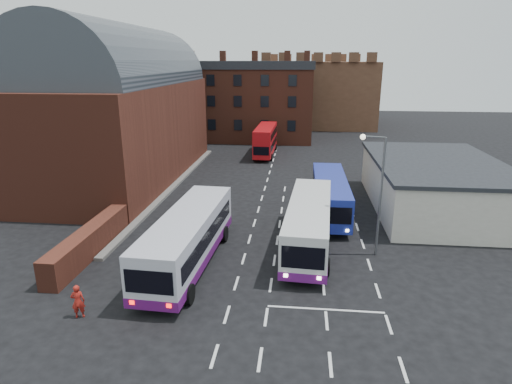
# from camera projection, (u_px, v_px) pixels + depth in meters

# --- Properties ---
(ground) EXTENTS (180.00, 180.00, 0.00)m
(ground) POSITION_uv_depth(u_px,v_px,m) (238.00, 277.00, 25.45)
(ground) COLOR black
(railway_station) EXTENTS (12.00, 28.00, 16.00)m
(railway_station) POSITION_uv_depth(u_px,v_px,m) (120.00, 107.00, 44.70)
(railway_station) COLOR #602B1E
(railway_station) RESTS_ON ground
(forecourt_wall) EXTENTS (1.20, 10.00, 1.80)m
(forecourt_wall) POSITION_uv_depth(u_px,v_px,m) (89.00, 242.00, 28.11)
(forecourt_wall) COLOR #602B1E
(forecourt_wall) RESTS_ON ground
(cream_building) EXTENTS (10.40, 16.40, 4.25)m
(cream_building) POSITION_uv_depth(u_px,v_px,m) (435.00, 184.00, 36.60)
(cream_building) COLOR beige
(cream_building) RESTS_ON ground
(brick_terrace) EXTENTS (22.00, 10.00, 11.00)m
(brick_terrace) POSITION_uv_depth(u_px,v_px,m) (242.00, 105.00, 68.12)
(brick_terrace) COLOR brown
(brick_terrace) RESTS_ON ground
(castle_keep) EXTENTS (22.00, 22.00, 12.00)m
(castle_keep) POSITION_uv_depth(u_px,v_px,m) (315.00, 93.00, 85.77)
(castle_keep) COLOR brown
(castle_keep) RESTS_ON ground
(bus_white_outbound) EXTENTS (3.57, 12.42, 3.35)m
(bus_white_outbound) POSITION_uv_depth(u_px,v_px,m) (188.00, 235.00, 26.37)
(bus_white_outbound) COLOR silver
(bus_white_outbound) RESTS_ON ground
(bus_white_inbound) EXTENTS (3.59, 12.01, 3.23)m
(bus_white_inbound) POSITION_uv_depth(u_px,v_px,m) (309.00, 221.00, 28.86)
(bus_white_inbound) COLOR silver
(bus_white_inbound) RESTS_ON ground
(bus_blue) EXTENTS (2.89, 11.27, 3.07)m
(bus_blue) POSITION_uv_depth(u_px,v_px,m) (330.00, 193.00, 35.21)
(bus_blue) COLOR navy
(bus_blue) RESTS_ON ground
(bus_red_double) EXTENTS (2.64, 9.82, 3.91)m
(bus_red_double) POSITION_uv_depth(u_px,v_px,m) (265.00, 140.00, 57.14)
(bus_red_double) COLOR red
(bus_red_double) RESTS_ON ground
(street_lamp) EXTENTS (1.57, 0.62, 7.95)m
(street_lamp) POSITION_uv_depth(u_px,v_px,m) (377.00, 185.00, 26.98)
(street_lamp) COLOR #5A5C60
(street_lamp) RESTS_ON ground
(pedestrian_red) EXTENTS (0.75, 0.60, 1.79)m
(pedestrian_red) POSITION_uv_depth(u_px,v_px,m) (78.00, 301.00, 21.18)
(pedestrian_red) COLOR #A51E16
(pedestrian_red) RESTS_ON ground
(pedestrian_beige) EXTENTS (0.80, 0.64, 1.58)m
(pedestrian_beige) POSITION_uv_depth(u_px,v_px,m) (134.00, 291.00, 22.33)
(pedestrian_beige) COLOR #BEA792
(pedestrian_beige) RESTS_ON ground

